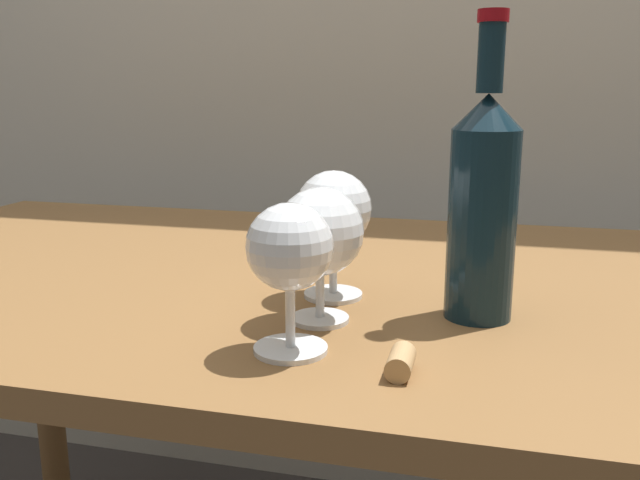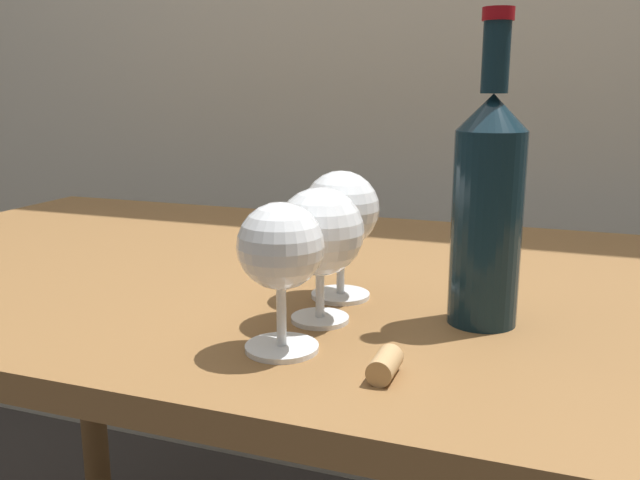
% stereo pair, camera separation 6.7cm
% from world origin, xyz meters
% --- Properties ---
extents(dining_table, '(1.46, 0.77, 0.76)m').
position_xyz_m(dining_table, '(0.00, 0.00, 0.66)').
color(dining_table, brown).
rests_on(dining_table, ground_plane).
extents(wine_glass_rose, '(0.08, 0.08, 0.14)m').
position_xyz_m(wine_glass_rose, '(0.04, -0.26, 0.85)').
color(wine_glass_rose, white).
rests_on(wine_glass_rose, dining_table).
extents(wine_glass_amber, '(0.09, 0.09, 0.14)m').
position_xyz_m(wine_glass_amber, '(0.05, -0.17, 0.85)').
color(wine_glass_amber, white).
rests_on(wine_glass_amber, dining_table).
extents(wine_glass_cabernet, '(0.09, 0.09, 0.15)m').
position_xyz_m(wine_glass_cabernet, '(0.05, -0.09, 0.86)').
color(wine_glass_cabernet, white).
rests_on(wine_glass_cabernet, dining_table).
extents(wine_bottle, '(0.07, 0.07, 0.31)m').
position_xyz_m(wine_bottle, '(0.21, -0.12, 0.88)').
color(wine_bottle, '#0F232D').
rests_on(wine_bottle, dining_table).
extents(cork, '(0.02, 0.04, 0.02)m').
position_xyz_m(cork, '(0.15, -0.28, 0.77)').
color(cork, tan).
rests_on(cork, dining_table).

